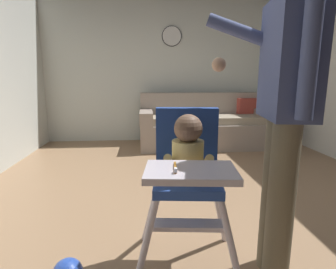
{
  "coord_description": "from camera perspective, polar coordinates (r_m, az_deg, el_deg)",
  "views": [
    {
      "loc": [
        -0.46,
        -2.2,
        1.09
      ],
      "look_at": [
        -0.32,
        -0.54,
        0.75
      ],
      "focal_mm": 29.15,
      "sensor_mm": 36.0,
      "label": 1
    }
  ],
  "objects": [
    {
      "name": "adult_standing",
      "position": [
        1.51,
        23.09,
        4.82
      ],
      "size": [
        0.51,
        0.56,
        1.66
      ],
      "rotation": [
        0.0,
        0.0,
        2.96
      ],
      "color": "#6A614B",
      "rests_on": "ground"
    },
    {
      "name": "wall_clock",
      "position": [
        4.94,
        0.79,
        19.87
      ],
      "size": [
        0.34,
        0.04,
        0.34
      ],
      "color": "white"
    },
    {
      "name": "wall_far",
      "position": [
        4.93,
        0.54,
        13.84
      ],
      "size": [
        5.13,
        0.06,
        2.58
      ],
      "primitive_type": "cube",
      "color": "silver",
      "rests_on": "ground"
    },
    {
      "name": "couch",
      "position": [
        4.56,
        7.79,
        1.82
      ],
      "size": [
        2.13,
        0.86,
        0.86
      ],
      "rotation": [
        0.0,
        0.0,
        -1.57
      ],
      "color": "gray",
      "rests_on": "ground"
    },
    {
      "name": "high_chair",
      "position": [
        1.51,
        4.08,
        -6.14
      ],
      "size": [
        0.67,
        0.77,
        0.93
      ],
      "rotation": [
        0.0,
        0.0,
        -1.68
      ],
      "color": "silver",
      "rests_on": "ground"
    },
    {
      "name": "ground",
      "position": [
        2.52,
        6.38,
        -15.46
      ],
      "size": [
        5.93,
        6.95,
        0.1
      ],
      "primitive_type": "cube",
      "color": "#977454"
    }
  ]
}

